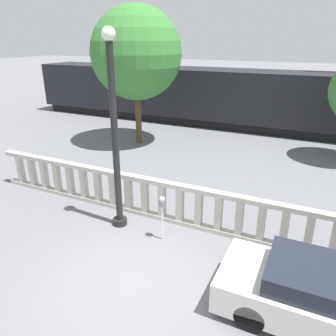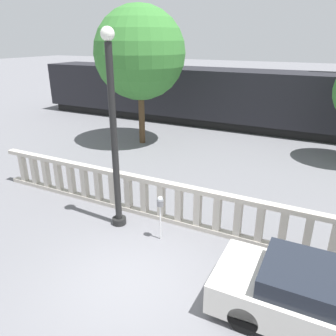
{
  "view_description": "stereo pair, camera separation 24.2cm",
  "coord_description": "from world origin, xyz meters",
  "views": [
    {
      "loc": [
        3.46,
        -5.21,
        5.37
      ],
      "look_at": [
        -0.88,
        3.9,
        1.34
      ],
      "focal_mm": 35.0,
      "sensor_mm": 36.0,
      "label": 1
    },
    {
      "loc": [
        3.68,
        -5.1,
        5.37
      ],
      "look_at": [
        -0.88,
        3.9,
        1.34
      ],
      "focal_mm": 35.0,
      "sensor_mm": 36.0,
      "label": 2
    }
  ],
  "objects": [
    {
      "name": "parked_car",
      "position": [
        4.09,
        0.66,
        0.6
      ],
      "size": [
        4.22,
        1.81,
        1.25
      ],
      "rotation": [
        0.0,
        0.0,
        -0.11
      ],
      "color": "black",
      "rests_on": "ground"
    },
    {
      "name": "balustrade",
      "position": [
        0.0,
        2.9,
        0.66
      ],
      "size": [
        14.49,
        0.24,
        1.33
      ],
      "color": "#BCB5A8",
      "rests_on": "ground"
    },
    {
      "name": "ground_plane",
      "position": [
        0.0,
        0.0,
        0.0
      ],
      "size": [
        160.0,
        160.0,
        0.0
      ],
      "primitive_type": "plane",
      "color": "slate"
    },
    {
      "name": "parking_meter",
      "position": [
        -0.11,
        1.91,
        1.1
      ],
      "size": [
        0.18,
        0.18,
        1.36
      ],
      "color": "silver",
      "rests_on": "ground"
    },
    {
      "name": "train_near",
      "position": [
        -2.6,
        15.37,
        1.85
      ],
      "size": [
        26.6,
        3.11,
        4.13
      ],
      "color": "black",
      "rests_on": "ground"
    },
    {
      "name": "tree_left",
      "position": [
        -5.38,
        9.67,
        4.63
      ],
      "size": [
        4.59,
        4.59,
        6.94
      ],
      "color": "#4C3823",
      "rests_on": "ground"
    },
    {
      "name": "lamppost",
      "position": [
        -1.64,
        2.07,
        2.87
      ],
      "size": [
        0.42,
        0.42,
        5.64
      ],
      "color": "black",
      "rests_on": "ground"
    }
  ]
}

